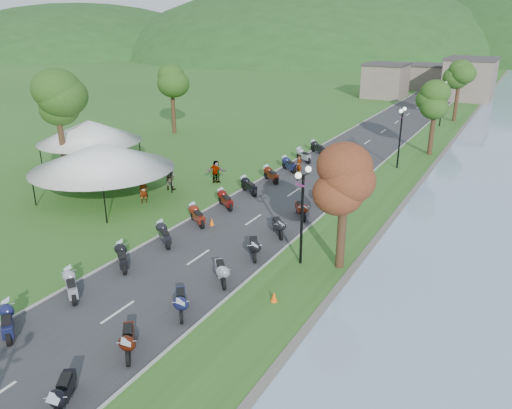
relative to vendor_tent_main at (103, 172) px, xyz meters
The scene contains 12 objects.
road 22.51m from the vendor_tent_main, 60.83° to the left, with size 7.00×120.00×0.02m, color #353538.
hills_backdrop 179.92m from the vendor_tent_main, 86.52° to the left, with size 360.00×120.00×76.00m, color #285621, non-canonical shape.
far_building 65.19m from the vendor_tent_main, 82.13° to the left, with size 18.00×16.00×5.00m, color slate.
moto_row_left 8.68m from the vendor_tent_main, 15.78° to the right, with size 2.60×44.69×1.10m, color #331411, non-canonical shape.
moto_row_right 13.71m from the vendor_tent_main, 11.99° to the right, with size 2.60×33.81×1.10m, color #331411, non-canonical shape.
vendor_tent_main is the anchor object (origin of this frame).
vendor_tent_side 8.83m from the vendor_tent_main, 141.60° to the left, with size 5.67×5.67×4.00m, color white, non-canonical shape.
tree_park_left 7.64m from the vendor_tent_main, 160.16° to the left, with size 3.55×3.55×9.87m, color #325E1C, non-canonical shape.
tree_lakeside 17.99m from the vendor_tent_main, ahead, with size 2.59×2.59×7.20m, color #325E1C, non-canonical shape.
pedestrian_a 3.56m from the vendor_tent_main, 13.43° to the left, with size 0.60×0.44×1.64m, color slate.
pedestrian_b 5.08m from the vendor_tent_main, 56.35° to the left, with size 0.94×0.52×1.94m, color slate.
pedestrian_c 4.65m from the vendor_tent_main, 125.04° to the left, with size 1.26×0.52×1.95m, color slate.
Camera 1 is at (14.10, -3.30, 11.84)m, focal length 35.00 mm.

